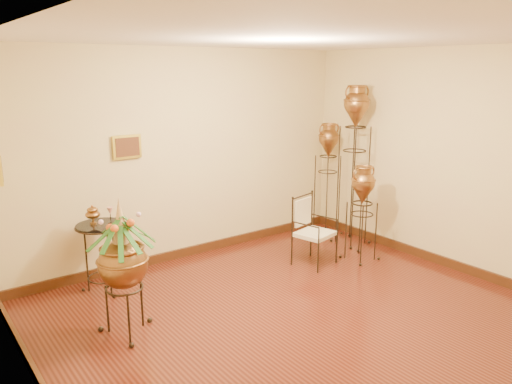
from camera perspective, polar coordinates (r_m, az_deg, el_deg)
ground at (r=5.25m, az=6.51°, el=-14.95°), size 5.00×5.00×0.00m
room_shell at (r=4.67m, az=6.98°, el=4.01°), size 5.02×5.02×2.81m
amphora_tall at (r=7.31m, az=11.11°, el=3.14°), size 0.60×0.60×2.33m
amphora_mid at (r=7.72m, az=8.17°, el=1.52°), size 0.41×0.41×1.75m
amphora_short at (r=6.81m, az=11.99°, el=-2.34°), size 0.44×0.44×1.32m
planter_urn at (r=4.92m, az=-15.01°, el=-7.34°), size 0.91×0.91×1.40m
armchair at (r=6.60m, az=6.74°, el=-4.44°), size 0.61×0.59×0.92m
side_table at (r=6.06m, az=-17.07°, el=-7.03°), size 0.63×0.63×1.02m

